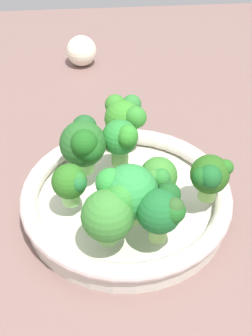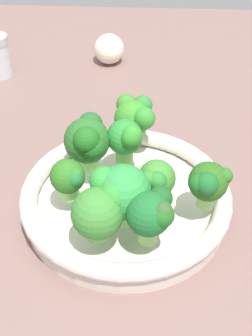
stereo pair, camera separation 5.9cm
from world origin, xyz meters
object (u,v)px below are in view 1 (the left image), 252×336
object	(u,v)px
broccoli_floret_4	(159,177)
broccoli_floret_6	(124,116)
broccoli_floret_0	(84,144)
broccoli_floret_5	(121,139)
broccoli_floret_1	(210,176)
garlic_bulb	(81,51)
broccoli_floret_7	(126,193)
broccoli_floret_8	(163,210)
bowl	(126,198)
broccoli_floret_3	(71,183)
broccoli_floret_2	(108,212)

from	to	relation	value
broccoli_floret_4	broccoli_floret_6	world-z (taller)	broccoli_floret_6
broccoli_floret_4	broccoli_floret_0	bearing A→B (deg)	-123.87
broccoli_floret_4	broccoli_floret_5	bearing A→B (deg)	-150.05
broccoli_floret_0	broccoli_floret_6	world-z (taller)	broccoli_floret_0
broccoli_floret_1	garlic_bulb	size ratio (longest dim) A/B	1.09
broccoli_floret_7	broccoli_floret_8	distance (cm)	4.52
bowl	broccoli_floret_1	size ratio (longest dim) A/B	4.34
broccoli_floret_7	garlic_bulb	bearing A→B (deg)	-174.05
broccoli_floret_0	bowl	bearing A→B (deg)	55.26
broccoli_floret_5	broccoli_floret_8	xyz separation A→B (cm)	(12.83, 3.37, 0.04)
broccoli_floret_3	broccoli_floret_7	distance (cm)	7.19
broccoli_floret_2	broccoli_floret_8	xyz separation A→B (cm)	(0.68, 5.69, 0.45)
bowl	broccoli_floret_2	world-z (taller)	broccoli_floret_2
broccoli_floret_0	broccoli_floret_2	size ratio (longest dim) A/B	1.09
broccoli_floret_5	garlic_bulb	size ratio (longest dim) A/B	1.18
broccoli_floret_1	broccoli_floret_7	world-z (taller)	broccoli_floret_7
broccoli_floret_6	bowl	bearing A→B (deg)	-3.36
broccoli_floret_5	garlic_bulb	distance (cm)	35.15
bowl	broccoli_floret_5	xyz separation A→B (cm)	(-4.32, -0.21, 6.09)
bowl	broccoli_floret_5	world-z (taller)	broccoli_floret_5
broccoli_floret_3	bowl	bearing A→B (deg)	108.88
broccoli_floret_8	garlic_bulb	distance (cm)	48.24
broccoli_floret_3	broccoli_floret_4	xyz separation A→B (cm)	(0.07, 10.18, 0.19)
broccoli_floret_0	garlic_bulb	xyz separation A→B (cm)	(-35.33, -0.19, -5.64)
broccoli_floret_8	garlic_bulb	world-z (taller)	broccoli_floret_8
broccoli_floret_3	garlic_bulb	size ratio (longest dim) A/B	0.96
broccoli_floret_6	garlic_bulb	size ratio (longest dim) A/B	1.10
broccoli_floret_5	broccoli_floret_8	bearing A→B (deg)	14.73
broccoli_floret_2	broccoli_floret_4	distance (cm)	8.26
bowl	garlic_bulb	size ratio (longest dim) A/B	4.76
broccoli_floret_4	broccoli_floret_8	size ratio (longest dim) A/B	0.84
broccoli_floret_4	broccoli_floret_8	xyz separation A→B (cm)	(6.20, -0.45, 0.84)
broccoli_floret_4	broccoli_floret_8	distance (cm)	6.27
broccoli_floret_1	broccoli_floret_4	bearing A→B (deg)	-96.53
broccoli_floret_0	broccoli_floret_2	xyz separation A→B (cm)	(11.21, 2.35, -0.67)
broccoli_floret_7	broccoli_floret_2	bearing A→B (deg)	-45.67
broccoli_floret_3	broccoli_floret_5	xyz separation A→B (cm)	(-6.57, 6.35, 0.98)
bowl	garlic_bulb	distance (cm)	39.05
broccoli_floret_6	garlic_bulb	bearing A→B (deg)	-168.84
broccoli_floret_4	broccoli_floret_5	distance (cm)	7.70
broccoli_floret_1	broccoli_floret_3	world-z (taller)	broccoli_floret_1
broccoli_floret_6	broccoli_floret_8	xyz separation A→B (cm)	(18.56, 2.57, 0.62)
broccoli_floret_1	broccoli_floret_2	world-z (taller)	broccoli_floret_2
broccoli_floret_5	broccoli_floret_7	size ratio (longest dim) A/B	0.89
broccoli_floret_6	broccoli_floret_7	size ratio (longest dim) A/B	0.82
broccoli_floret_8	broccoli_floret_0	bearing A→B (deg)	-145.95
bowl	broccoli_floret_5	size ratio (longest dim) A/B	4.01
bowl	broccoli_floret_4	bearing A→B (deg)	57.33
broccoli_floret_4	broccoli_floret_3	bearing A→B (deg)	-90.39
broccoli_floret_5	garlic_bulb	world-z (taller)	broccoli_floret_5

